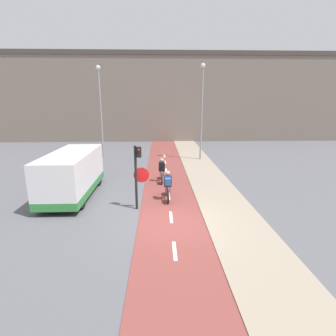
# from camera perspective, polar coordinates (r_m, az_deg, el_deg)

# --- Properties ---
(ground_plane) EXTENTS (120.00, 120.00, 0.00)m
(ground_plane) POSITION_cam_1_polar(r_m,az_deg,el_deg) (10.50, 0.79, -11.89)
(ground_plane) COLOR #5B5B60
(bike_lane) EXTENTS (2.63, 60.00, 0.02)m
(bike_lane) POSITION_cam_1_polar(r_m,az_deg,el_deg) (10.51, 0.79, -11.82)
(bike_lane) COLOR brown
(bike_lane) RESTS_ON ground_plane
(sidewalk_strip) EXTENTS (2.40, 60.00, 0.05)m
(sidewalk_strip) POSITION_cam_1_polar(r_m,az_deg,el_deg) (10.90, 14.39, -11.20)
(sidewalk_strip) COLOR gray
(sidewalk_strip) RESTS_ON ground_plane
(building_row_background) EXTENTS (60.00, 5.20, 10.16)m
(building_row_background) POSITION_cam_1_polar(r_m,az_deg,el_deg) (33.61, -1.23, 15.03)
(building_row_background) COLOR slate
(building_row_background) RESTS_ON ground_plane
(traffic_light_pole) EXTENTS (0.67, 0.26, 2.83)m
(traffic_light_pole) POSITION_cam_1_polar(r_m,az_deg,el_deg) (11.29, -6.59, -0.51)
(traffic_light_pole) COLOR black
(traffic_light_pole) RESTS_ON ground_plane
(street_lamp_far) EXTENTS (0.36, 0.36, 7.39)m
(street_lamp_far) POSITION_cam_1_polar(r_m,az_deg,el_deg) (22.46, -14.53, 13.41)
(street_lamp_far) COLOR gray
(street_lamp_far) RESTS_ON ground_plane
(street_lamp_sidewalk) EXTENTS (0.36, 0.36, 7.44)m
(street_lamp_sidewalk) POSITION_cam_1_polar(r_m,az_deg,el_deg) (21.22, 7.39, 13.79)
(street_lamp_sidewalk) COLOR gray
(street_lamp_sidewalk) RESTS_ON ground_plane
(cyclist_near) EXTENTS (0.46, 1.69, 1.44)m
(cyclist_near) POSITION_cam_1_polar(r_m,az_deg,el_deg) (12.60, -0.04, -3.91)
(cyclist_near) COLOR black
(cyclist_near) RESTS_ON ground_plane
(cyclist_far) EXTENTS (0.46, 1.67, 1.43)m
(cyclist_far) POSITION_cam_1_polar(r_m,az_deg,el_deg) (15.43, -1.36, -0.67)
(cyclist_far) COLOR black
(cyclist_far) RESTS_ON ground_plane
(van) EXTENTS (1.93, 5.26, 2.21)m
(van) POSITION_cam_1_polar(r_m,az_deg,el_deg) (13.87, -20.05, -1.39)
(van) COLOR white
(van) RESTS_ON ground_plane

